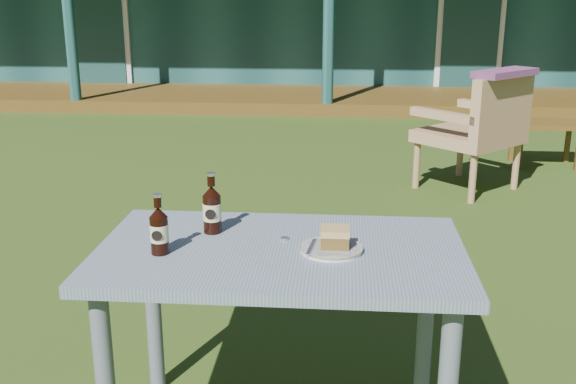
# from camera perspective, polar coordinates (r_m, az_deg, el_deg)

# --- Properties ---
(ground) EXTENTS (80.00, 80.00, 0.00)m
(ground) POSITION_cam_1_polar(r_m,az_deg,el_deg) (3.95, 1.54, -5.99)
(ground) COLOR #334916
(cafe_table) EXTENTS (1.20, 0.70, 0.72)m
(cafe_table) POSITION_cam_1_polar(r_m,az_deg,el_deg) (2.24, -0.63, -7.15)
(cafe_table) COLOR slate
(cafe_table) RESTS_ON ground
(plate) EXTENTS (0.20, 0.20, 0.01)m
(plate) POSITION_cam_1_polar(r_m,az_deg,el_deg) (2.18, 3.70, -4.80)
(plate) COLOR silver
(plate) RESTS_ON cafe_table
(cake_slice) EXTENTS (0.09, 0.09, 0.06)m
(cake_slice) POSITION_cam_1_polar(r_m,az_deg,el_deg) (2.17, 4.01, -3.80)
(cake_slice) COLOR #543F1A
(cake_slice) RESTS_ON plate
(fork) EXTENTS (0.03, 0.14, 0.00)m
(fork) POSITION_cam_1_polar(r_m,az_deg,el_deg) (2.17, 1.98, -4.66)
(fork) COLOR silver
(fork) RESTS_ON plate
(cola_bottle_near) EXTENTS (0.06, 0.07, 0.21)m
(cola_bottle_near) POSITION_cam_1_polar(r_m,az_deg,el_deg) (2.33, -6.45, -1.42)
(cola_bottle_near) COLOR black
(cola_bottle_near) RESTS_ON cafe_table
(cola_bottle_far) EXTENTS (0.06, 0.06, 0.20)m
(cola_bottle_far) POSITION_cam_1_polar(r_m,az_deg,el_deg) (2.17, -10.86, -3.17)
(cola_bottle_far) COLOR black
(cola_bottle_far) RESTS_ON cafe_table
(bottle_cap) EXTENTS (0.03, 0.03, 0.01)m
(bottle_cap) POSITION_cam_1_polar(r_m,az_deg,el_deg) (2.27, -0.28, -3.97)
(bottle_cap) COLOR silver
(bottle_cap) RESTS_ON cafe_table
(armchair_left) EXTENTS (0.93, 0.93, 0.92)m
(armchair_left) POSITION_cam_1_polar(r_m,az_deg,el_deg) (5.42, 15.87, 5.36)
(armchair_left) COLOR #A77B53
(armchair_left) RESTS_ON ground
(floral_throw) EXTENTS (0.55, 0.55, 0.05)m
(floral_throw) POSITION_cam_1_polar(r_m,az_deg,el_deg) (5.25, 17.92, 9.57)
(floral_throw) COLOR #6E3860
(floral_throw) RESTS_ON armchair_left
(side_table) EXTENTS (0.60, 0.40, 0.40)m
(side_table) POSITION_cam_1_polar(r_m,az_deg,el_deg) (6.46, 21.03, 5.05)
(side_table) COLOR #553C14
(side_table) RESTS_ON ground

